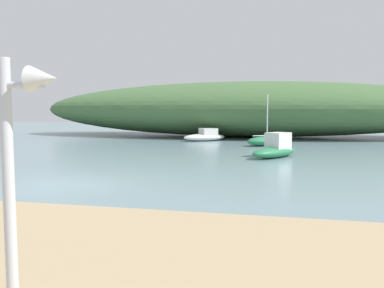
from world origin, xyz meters
TOP-DOWN VIEW (x-y plane):
  - ground_plane at (0.00, 0.00)m, footprint 120.00×120.00m
  - distant_hill at (3.75, 26.12)m, footprint 41.17×12.00m
  - motorboat_near_shore at (6.90, 9.54)m, footprint 2.93×3.64m
  - sailboat_east_reach at (6.19, 16.50)m, footprint 3.36×3.11m
  - motorboat_far_left at (1.03, 19.91)m, footprint 3.76×3.31m

SIDE VIEW (x-z plane):
  - ground_plane at x=0.00m, z-range 0.00..0.00m
  - sailboat_east_reach at x=6.19m, z-range -1.48..2.21m
  - motorboat_far_left at x=1.03m, z-range -0.12..0.92m
  - motorboat_near_shore at x=6.90m, z-range -0.20..1.15m
  - distant_hill at x=3.75m, z-range 0.00..5.25m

